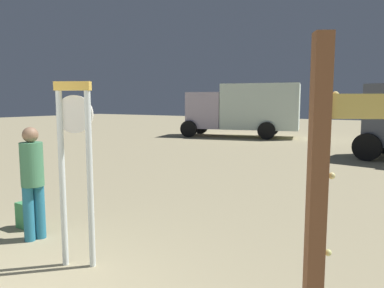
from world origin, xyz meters
The scene contains 5 objects.
standing_clock centered at (-0.02, 1.64, 1.32)m, with size 0.42×0.26×2.15m.
arrow_sign centered at (3.08, 1.15, 1.49)m, with size 0.91×0.61×2.31m.
person_near_clock centered at (-1.19, 1.87, 0.89)m, with size 0.30×0.30×1.58m.
backpack centered at (-1.70, 2.08, 0.19)m, with size 0.33×0.21×0.39m.
box_truck_far centered at (-4.83, 17.31, 1.57)m, with size 6.59×3.82×2.87m.
Camera 1 is at (3.29, -1.12, 1.93)m, focal length 33.88 mm.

